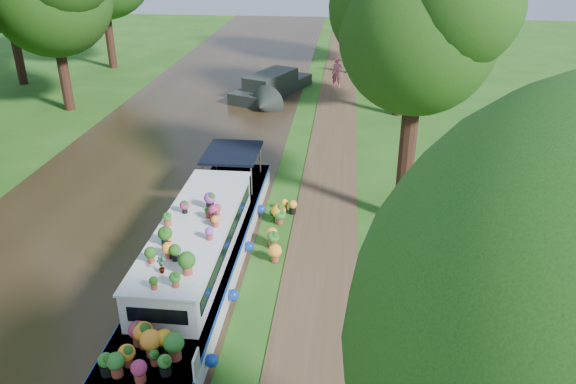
{
  "coord_description": "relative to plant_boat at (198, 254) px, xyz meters",
  "views": [
    {
      "loc": [
        1.74,
        -14.59,
        9.27
      ],
      "look_at": [
        -0.05,
        2.0,
        1.3
      ],
      "focal_mm": 35.0,
      "sensor_mm": 36.0,
      "label": 1
    }
  ],
  "objects": [
    {
      "name": "second_boat",
      "position": [
        -0.5,
        19.24,
        -0.28
      ],
      "size": [
        4.45,
        7.77,
        1.41
      ],
      "rotation": [
        0.0,
        0.0,
        -0.4
      ],
      "color": "#222723",
      "rests_on": "canal_water"
    },
    {
      "name": "ground",
      "position": [
        2.25,
        1.39,
        -0.85
      ],
      "size": [
        100.0,
        100.0,
        0.0
      ],
      "primitive_type": "plane",
      "color": "#1F5014",
      "rests_on": "ground"
    },
    {
      "name": "pedestrian_pink",
      "position": [
        3.32,
        21.57,
        0.09
      ],
      "size": [
        0.67,
        0.45,
        1.82
      ],
      "primitive_type": "imported",
      "rotation": [
        0.0,
        0.0,
        0.02
      ],
      "color": "#D3579A",
      "rests_on": "towpath"
    },
    {
      "name": "plant_boat",
      "position": [
        0.0,
        0.0,
        0.0
      ],
      "size": [
        2.29,
        13.52,
        2.3
      ],
      "color": "silver",
      "rests_on": "canal_water"
    },
    {
      "name": "pedestrian_dark",
      "position": [
        4.15,
        25.42,
        -0.04
      ],
      "size": [
        0.84,
        0.69,
        1.57
      ],
      "primitive_type": "imported",
      "rotation": [
        0.0,
        0.0,
        0.13
      ],
      "color": "black",
      "rests_on": "towpath"
    },
    {
      "name": "verge_plant",
      "position": [
        1.65,
        3.88,
        -0.64
      ],
      "size": [
        0.44,
        0.41,
        0.43
      ],
      "primitive_type": "imported",
      "rotation": [
        0.0,
        0.0,
        0.21
      ],
      "color": "#24691F",
      "rests_on": "ground"
    },
    {
      "name": "tree_near_overhang",
      "position": [
        6.04,
        4.46,
        5.75
      ],
      "size": [
        5.52,
        5.28,
        8.99
      ],
      "color": "black",
      "rests_on": "ground"
    },
    {
      "name": "towpath",
      "position": [
        3.45,
        1.39,
        -0.84
      ],
      "size": [
        2.2,
        100.0,
        0.03
      ],
      "primitive_type": "cube",
      "color": "#473421",
      "rests_on": "ground"
    },
    {
      "name": "canal_water",
      "position": [
        -3.75,
        1.39,
        -0.84
      ],
      "size": [
        10.0,
        100.0,
        0.02
      ],
      "primitive_type": "cube",
      "color": "black",
      "rests_on": "ground"
    }
  ]
}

